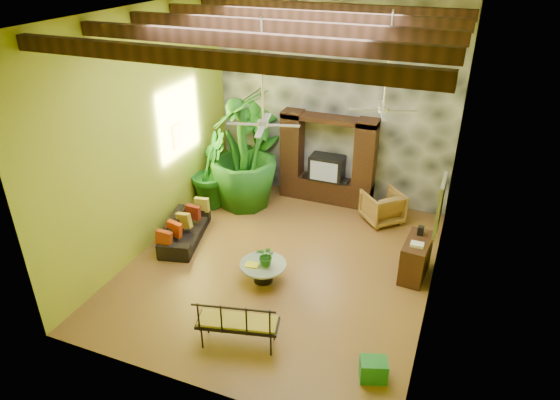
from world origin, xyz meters
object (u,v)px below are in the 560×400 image
at_px(sofa, 185,229).
at_px(coffee_table, 263,270).
at_px(green_bin, 373,369).
at_px(ceiling_fan_back, 384,99).
at_px(wicker_armchair, 382,207).
at_px(tall_plant_b, 210,170).
at_px(iron_bench, 236,322).
at_px(tall_plant_c, 243,149).
at_px(side_console, 416,258).
at_px(tall_plant_a, 256,144).
at_px(entertainment_center, 327,166).
at_px(ceiling_fan_front, 263,113).

height_order(sofa, coffee_table, sofa).
xyz_separation_m(sofa, green_bin, (4.83, -2.42, -0.09)).
height_order(ceiling_fan_back, wicker_armchair, ceiling_fan_back).
bearing_deg(tall_plant_b, ceiling_fan_back, -8.29).
relative_size(ceiling_fan_back, iron_bench, 1.30).
bearing_deg(tall_plant_c, coffee_table, -58.23).
xyz_separation_m(coffee_table, side_console, (2.77, 1.31, 0.15)).
xyz_separation_m(tall_plant_a, side_console, (4.62, -2.51, -0.84)).
relative_size(ceiling_fan_back, side_console, 1.82).
relative_size(wicker_armchair, tall_plant_c, 0.28).
xyz_separation_m(tall_plant_b, side_console, (5.29, -1.18, -0.56)).
distance_m(entertainment_center, tall_plant_c, 2.19).
xyz_separation_m(entertainment_center, green_bin, (2.45, -5.47, -0.78)).
relative_size(wicker_armchair, coffee_table, 0.92).
relative_size(ceiling_fan_front, tall_plant_c, 0.61).
distance_m(tall_plant_a, green_bin, 7.13).
distance_m(tall_plant_b, iron_bench, 5.20).
distance_m(ceiling_fan_front, tall_plant_c, 3.55).
distance_m(wicker_armchair, tall_plant_c, 3.65).
bearing_deg(entertainment_center, tall_plant_a, 179.61).
relative_size(tall_plant_b, tall_plant_c, 0.64).
relative_size(entertainment_center, ceiling_fan_front, 1.29).
xyz_separation_m(tall_plant_a, coffee_table, (1.85, -3.81, -0.99)).
xyz_separation_m(ceiling_fan_front, tall_plant_b, (-2.45, 2.22, -2.43)).
xyz_separation_m(entertainment_center, tall_plant_b, (-2.65, -1.32, 0.00)).
relative_size(coffee_table, iron_bench, 0.65).
distance_m(wicker_armchair, iron_bench, 5.27).
distance_m(entertainment_center, sofa, 3.93).
height_order(wicker_armchair, green_bin, wicker_armchair).
bearing_deg(entertainment_center, side_console, -43.38).
height_order(entertainment_center, tall_plant_c, tall_plant_c).
bearing_deg(tall_plant_b, entertainment_center, 26.43).
height_order(sofa, iron_bench, iron_bench).
distance_m(entertainment_center, iron_bench, 5.67).
bearing_deg(wicker_armchair, entertainment_center, -62.74).
distance_m(sofa, side_console, 5.05).
bearing_deg(wicker_armchair, ceiling_fan_back, 48.05).
height_order(ceiling_fan_back, green_bin, ceiling_fan_back).
distance_m(entertainment_center, tall_plant_b, 2.96).
xyz_separation_m(coffee_table, iron_bench, (0.32, -1.85, 0.29)).
bearing_deg(sofa, ceiling_fan_back, -88.57).
bearing_deg(ceiling_fan_front, coffee_table, -76.22).
height_order(entertainment_center, tall_plant_b, entertainment_center).
distance_m(wicker_armchair, green_bin, 4.98).
height_order(entertainment_center, tall_plant_a, tall_plant_a).
xyz_separation_m(ceiling_fan_back, green_bin, (0.85, -3.54, -3.22)).
distance_m(tall_plant_c, green_bin, 6.34).
xyz_separation_m(side_console, green_bin, (-0.19, -2.98, -0.23)).
bearing_deg(tall_plant_a, ceiling_fan_front, -63.36).
bearing_deg(tall_plant_a, tall_plant_b, -116.70).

